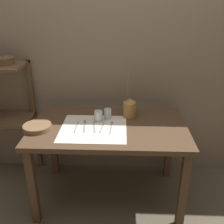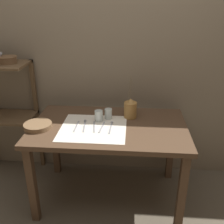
{
  "view_description": "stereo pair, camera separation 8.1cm",
  "coord_description": "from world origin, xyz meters",
  "views": [
    {
      "loc": [
        0.1,
        -1.95,
        1.71
      ],
      "look_at": [
        0.03,
        0.0,
        0.86
      ],
      "focal_mm": 42.0,
      "sensor_mm": 36.0,
      "label": 1
    },
    {
      "loc": [
        0.18,
        -1.95,
        1.71
      ],
      "look_at": [
        0.03,
        0.0,
        0.86
      ],
      "focal_mm": 42.0,
      "sensor_mm": 36.0,
      "label": 2
    }
  ],
  "objects": [
    {
      "name": "ground_plane",
      "position": [
        0.0,
        0.0,
        0.0
      ],
      "size": [
        12.0,
        12.0,
        0.0
      ],
      "primitive_type": "plane",
      "color": "brown"
    },
    {
      "name": "stone_wall_back",
      "position": [
        0.0,
        0.5,
        1.2
      ],
      "size": [
        7.0,
        0.06,
        2.4
      ],
      "color": "#7A6B56",
      "rests_on": "ground_plane"
    },
    {
      "name": "wooden_table",
      "position": [
        0.0,
        0.0,
        0.65
      ],
      "size": [
        1.29,
        0.78,
        0.74
      ],
      "color": "#4C3523",
      "rests_on": "ground_plane"
    },
    {
      "name": "wooden_shelf_unit",
      "position": [
        -1.05,
        0.32,
        0.83
      ],
      "size": [
        0.58,
        0.34,
        1.18
      ],
      "color": "brown",
      "rests_on": "ground_plane"
    },
    {
      "name": "linen_cloth",
      "position": [
        -0.12,
        -0.07,
        0.74
      ],
      "size": [
        0.53,
        0.5,
        0.0
      ],
      "color": "silver",
      "rests_on": "wooden_table"
    },
    {
      "name": "pitcher_with_flowers",
      "position": [
        0.17,
        0.17,
        0.82
      ],
      "size": [
        0.11,
        0.11,
        0.39
      ],
      "color": "olive",
      "rests_on": "wooden_table"
    },
    {
      "name": "wooden_bowl",
      "position": [
        -0.57,
        -0.1,
        0.76
      ],
      "size": [
        0.23,
        0.23,
        0.04
      ],
      "color": "brown",
      "rests_on": "wooden_table"
    },
    {
      "name": "glass_tumbler_near",
      "position": [
        -0.09,
        0.07,
        0.79
      ],
      "size": [
        0.07,
        0.07,
        0.09
      ],
      "color": "#B7C1BC",
      "rests_on": "wooden_table"
    },
    {
      "name": "glass_tumbler_far",
      "position": [
        -0.02,
        0.13,
        0.79
      ],
      "size": [
        0.06,
        0.06,
        0.09
      ],
      "color": "#B7C1BC",
      "rests_on": "wooden_table"
    },
    {
      "name": "fork_inner",
      "position": [
        -0.26,
        -0.05,
        0.74
      ],
      "size": [
        0.01,
        0.2,
        0.0
      ],
      "color": "#939399",
      "rests_on": "wooden_table"
    },
    {
      "name": "spoon_outer",
      "position": [
        -0.2,
        0.01,
        0.75
      ],
      "size": [
        0.04,
        0.21,
        0.02
      ],
      "color": "#939399",
      "rests_on": "wooden_table"
    },
    {
      "name": "knife_center",
      "position": [
        -0.12,
        -0.05,
        0.74
      ],
      "size": [
        0.04,
        0.2,
        0.0
      ],
      "color": "#939399",
      "rests_on": "wooden_table"
    },
    {
      "name": "fork_outer",
      "position": [
        -0.05,
        -0.05,
        0.74
      ],
      "size": [
        0.03,
        0.2,
        0.0
      ],
      "color": "#939399",
      "rests_on": "wooden_table"
    },
    {
      "name": "spoon_inner",
      "position": [
        0.02,
        -0.0,
        0.75
      ],
      "size": [
        0.02,
        0.21,
        0.02
      ],
      "color": "#939399",
      "rests_on": "wooden_table"
    },
    {
      "name": "metal_pot_small",
      "position": [
        -0.93,
        0.28,
        1.21
      ],
      "size": [
        0.17,
        0.17,
        0.06
      ],
      "color": "brown",
      "rests_on": "wooden_shelf_unit"
    }
  ]
}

